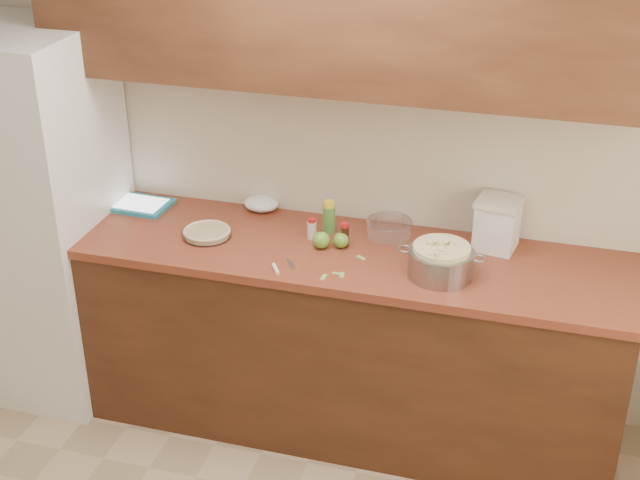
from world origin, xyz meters
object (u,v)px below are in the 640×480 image
(tablet, at_px, (140,205))
(colander, at_px, (441,261))
(pie, at_px, (207,233))
(flour_canister, at_px, (497,224))

(tablet, bearing_deg, colander, -7.34)
(pie, distance_m, flour_canister, 1.28)
(tablet, bearing_deg, flour_canister, 4.42)
(flour_canister, relative_size, tablet, 0.78)
(colander, xyz_separation_m, tablet, (-1.49, 0.27, -0.06))
(pie, distance_m, colander, 1.06)
(pie, relative_size, flour_canister, 0.97)
(colander, height_order, tablet, colander)
(colander, distance_m, tablet, 1.52)
(colander, relative_size, tablet, 1.24)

